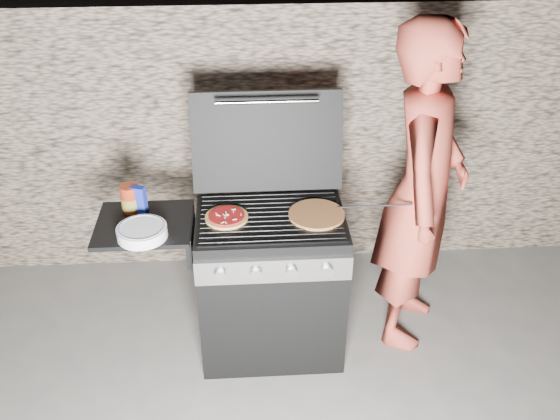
{
  "coord_description": "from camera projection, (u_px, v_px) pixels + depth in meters",
  "views": [
    {
      "loc": [
        -0.13,
        -2.78,
        2.7
      ],
      "look_at": [
        0.05,
        0.0,
        0.95
      ],
      "focal_mm": 40.0,
      "sensor_mm": 36.0,
      "label": 1
    }
  ],
  "objects": [
    {
      "name": "pizza_topped",
      "position": [
        227.0,
        217.0,
        3.29
      ],
      "size": [
        0.24,
        0.24,
        0.03
      ],
      "primitive_type": null,
      "rotation": [
        0.0,
        0.0,
        -0.06
      ],
      "color": "#D78B52",
      "rests_on": "gas_grill"
    },
    {
      "name": "tongs",
      "position": [
        373.0,
        206.0,
        3.32
      ],
      "size": [
        0.4,
        0.12,
        0.08
      ],
      "primitive_type": "cylinder",
      "rotation": [
        0.0,
        1.4,
        -0.26
      ],
      "color": "black",
      "rests_on": "gas_grill"
    },
    {
      "name": "stone_wall",
      "position": [
        263.0,
        134.0,
        4.2
      ],
      "size": [
        8.0,
        0.35,
        1.8
      ],
      "primitive_type": "cube",
      "color": "tan",
      "rests_on": "ground"
    },
    {
      "name": "pizza_plain",
      "position": [
        317.0,
        214.0,
        3.31
      ],
      "size": [
        0.32,
        0.32,
        0.02
      ],
      "primitive_type": "cylinder",
      "rotation": [
        0.0,
        0.0,
        -0.07
      ],
      "color": "#B3793F",
      "rests_on": "gas_grill"
    },
    {
      "name": "gas_grill",
      "position": [
        227.0,
        285.0,
        3.54
      ],
      "size": [
        1.34,
        0.79,
        0.91
      ],
      "primitive_type": null,
      "color": "black",
      "rests_on": "ground"
    },
    {
      "name": "ground",
      "position": [
        272.0,
        342.0,
        3.8
      ],
      "size": [
        50.0,
        50.0,
        0.0
      ],
      "primitive_type": "plane",
      "color": "#585755"
    },
    {
      "name": "person",
      "position": [
        422.0,
        191.0,
        3.43
      ],
      "size": [
        0.69,
        0.83,
        1.93
      ],
      "primitive_type": "imported",
      "rotation": [
        0.0,
        0.0,
        1.18
      ],
      "color": "#B64232",
      "rests_on": "ground"
    },
    {
      "name": "plate_stack",
      "position": [
        142.0,
        232.0,
        3.15
      ],
      "size": [
        0.3,
        0.3,
        0.06
      ],
      "primitive_type": "cylinder",
      "rotation": [
        0.0,
        0.0,
        0.18
      ],
      "color": "white",
      "rests_on": "gas_grill"
    },
    {
      "name": "blue_carton",
      "position": [
        139.0,
        200.0,
        3.32
      ],
      "size": [
        0.08,
        0.06,
        0.16
      ],
      "primitive_type": "cube",
      "rotation": [
        0.0,
        0.0,
        -0.33
      ],
      "color": "navy",
      "rests_on": "gas_grill"
    },
    {
      "name": "sauce_jar",
      "position": [
        131.0,
        198.0,
        3.34
      ],
      "size": [
        0.13,
        0.13,
        0.16
      ],
      "primitive_type": "cylinder",
      "rotation": [
        0.0,
        0.0,
        0.32
      ],
      "color": "#9A2B11",
      "rests_on": "gas_grill"
    }
  ]
}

